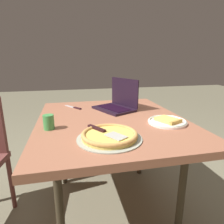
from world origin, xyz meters
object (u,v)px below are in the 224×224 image
object	(u,v)px
laptop	(117,103)
pizza_tray	(109,136)
pizza_plate	(167,121)
dining_table	(111,126)
drink_cup	(49,122)
table_knife	(75,107)

from	to	relation	value
laptop	pizza_tray	distance (m)	0.63
laptop	pizza_plate	xyz separation A→B (m)	(-0.43, -0.24, -0.04)
dining_table	drink_cup	xyz separation A→B (m)	(-0.13, 0.41, 0.10)
pizza_plate	dining_table	bearing A→B (deg)	62.10
pizza_plate	laptop	bearing A→B (deg)	28.84
pizza_tray	table_knife	size ratio (longest dim) A/B	1.91
laptop	dining_table	bearing A→B (deg)	156.81
dining_table	pizza_plate	xyz separation A→B (m)	(-0.18, -0.34, 0.07)
dining_table	drink_cup	world-z (taller)	drink_cup
dining_table	pizza_tray	size ratio (longest dim) A/B	3.47
table_knife	laptop	bearing A→B (deg)	-108.99
dining_table	drink_cup	bearing A→B (deg)	107.16
pizza_plate	table_knife	size ratio (longest dim) A/B	1.38
laptop	pizza_plate	distance (m)	0.49
dining_table	pizza_plate	bearing A→B (deg)	-117.90
pizza_tray	table_knife	world-z (taller)	pizza_tray
laptop	pizza_tray	xyz separation A→B (m)	(-0.60, 0.19, -0.04)
table_knife	drink_cup	distance (m)	0.53
dining_table	table_knife	size ratio (longest dim) A/B	6.62
drink_cup	laptop	bearing A→B (deg)	-54.24
pizza_tray	drink_cup	xyz separation A→B (m)	(0.22, 0.33, 0.03)
dining_table	drink_cup	size ratio (longest dim) A/B	13.46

